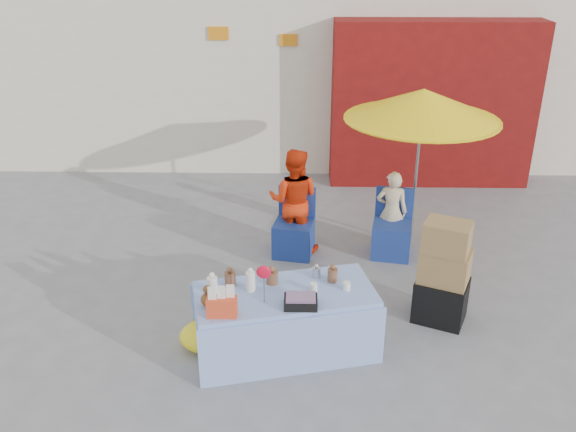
{
  "coord_description": "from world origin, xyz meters",
  "views": [
    {
      "loc": [
        0.1,
        -5.36,
        3.78
      ],
      "look_at": [
        -0.03,
        0.6,
        1.0
      ],
      "focal_mm": 38.0,
      "sensor_mm": 36.0,
      "label": 1
    }
  ],
  "objects_px": {
    "chair_left": "(294,235)",
    "vendor_beige": "(391,211)",
    "umbrella": "(423,105)",
    "market_table": "(284,321)",
    "chair_right": "(391,236)",
    "box_stack": "(443,276)",
    "vendor_orange": "(294,200)"
  },
  "relations": [
    {
      "from": "market_table",
      "to": "vendor_orange",
      "type": "distance_m",
      "value": 2.19
    },
    {
      "from": "market_table",
      "to": "chair_left",
      "type": "distance_m",
      "value": 2.03
    },
    {
      "from": "vendor_orange",
      "to": "vendor_beige",
      "type": "distance_m",
      "value": 1.26
    },
    {
      "from": "chair_left",
      "to": "box_stack",
      "type": "xyz_separation_m",
      "value": [
        1.57,
        -1.46,
        0.28
      ]
    },
    {
      "from": "market_table",
      "to": "umbrella",
      "type": "distance_m",
      "value": 3.21
    },
    {
      "from": "market_table",
      "to": "box_stack",
      "type": "distance_m",
      "value": 1.75
    },
    {
      "from": "market_table",
      "to": "umbrella",
      "type": "height_order",
      "value": "umbrella"
    },
    {
      "from": "chair_left",
      "to": "umbrella",
      "type": "height_order",
      "value": "umbrella"
    },
    {
      "from": "vendor_orange",
      "to": "box_stack",
      "type": "xyz_separation_m",
      "value": [
        1.58,
        -1.59,
        -0.15
      ]
    },
    {
      "from": "vendor_beige",
      "to": "box_stack",
      "type": "height_order",
      "value": "box_stack"
    },
    {
      "from": "chair_left",
      "to": "vendor_beige",
      "type": "relative_size",
      "value": 0.78
    },
    {
      "from": "chair_left",
      "to": "vendor_beige",
      "type": "height_order",
      "value": "vendor_beige"
    },
    {
      "from": "chair_right",
      "to": "vendor_beige",
      "type": "relative_size",
      "value": 0.78
    },
    {
      "from": "market_table",
      "to": "box_stack",
      "type": "height_order",
      "value": "box_stack"
    },
    {
      "from": "umbrella",
      "to": "vendor_orange",
      "type": "bearing_deg",
      "value": -174.47
    },
    {
      "from": "chair_left",
      "to": "box_stack",
      "type": "relative_size",
      "value": 0.74
    },
    {
      "from": "market_table",
      "to": "box_stack",
      "type": "xyz_separation_m",
      "value": [
        1.64,
        0.57,
        0.19
      ]
    },
    {
      "from": "market_table",
      "to": "box_stack",
      "type": "bearing_deg",
      "value": 5.71
    },
    {
      "from": "vendor_orange",
      "to": "umbrella",
      "type": "relative_size",
      "value": 0.66
    },
    {
      "from": "umbrella",
      "to": "box_stack",
      "type": "relative_size",
      "value": 1.81
    },
    {
      "from": "vendor_orange",
      "to": "umbrella",
      "type": "xyz_separation_m",
      "value": [
        1.55,
        0.15,
        1.21
      ]
    },
    {
      "from": "market_table",
      "to": "chair_right",
      "type": "height_order",
      "value": "market_table"
    },
    {
      "from": "vendor_beige",
      "to": "chair_left",
      "type": "bearing_deg",
      "value": 16.74
    },
    {
      "from": "chair_left",
      "to": "chair_right",
      "type": "bearing_deg",
      "value": 10.58
    },
    {
      "from": "market_table",
      "to": "chair_left",
      "type": "height_order",
      "value": "market_table"
    },
    {
      "from": "chair_right",
      "to": "box_stack",
      "type": "relative_size",
      "value": 0.74
    },
    {
      "from": "chair_left",
      "to": "vendor_beige",
      "type": "xyz_separation_m",
      "value": [
        1.25,
        0.13,
        0.29
      ]
    },
    {
      "from": "vendor_beige",
      "to": "umbrella",
      "type": "xyz_separation_m",
      "value": [
        0.3,
        0.15,
        1.35
      ]
    },
    {
      "from": "chair_right",
      "to": "vendor_orange",
      "type": "relative_size",
      "value": 0.62
    },
    {
      "from": "market_table",
      "to": "chair_right",
      "type": "bearing_deg",
      "value": 43.54
    },
    {
      "from": "chair_right",
      "to": "box_stack",
      "type": "distance_m",
      "value": 1.52
    },
    {
      "from": "vendor_beige",
      "to": "umbrella",
      "type": "bearing_deg",
      "value": -142.85
    }
  ]
}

